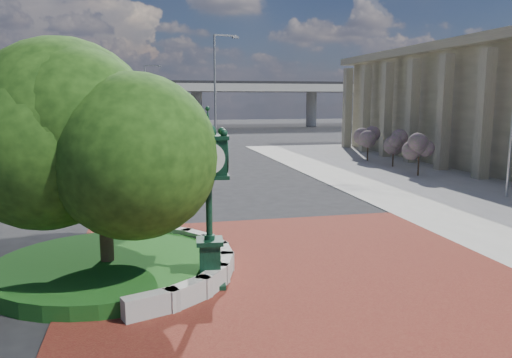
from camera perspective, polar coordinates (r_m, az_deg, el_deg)
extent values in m
plane|color=black|center=(14.88, 3.32, -9.36)|extent=(200.00, 200.00, 0.00)
cube|color=maroon|center=(13.97, 4.48, -10.53)|extent=(12.00, 12.00, 0.04)
cube|color=#9E9B93|center=(31.22, 27.11, -0.52)|extent=(20.00, 50.00, 0.04)
cube|color=#9E9B93|center=(11.44, -11.90, -13.94)|extent=(1.29, 0.76, 0.54)
cube|color=#9E9B93|center=(11.91, -7.73, -12.88)|extent=(1.20, 1.04, 0.54)
cube|color=#9E9B93|center=(12.63, -4.92, -11.52)|extent=(1.00, 1.22, 0.54)
cube|color=#9E9B93|center=(13.50, -3.60, -10.11)|extent=(0.71, 1.30, 0.54)
cube|color=#9E9B93|center=(14.42, -3.64, -8.84)|extent=(0.35, 1.25, 0.54)
cube|color=#9E9B93|center=(15.31, -4.78, -7.78)|extent=(0.71, 1.30, 0.54)
cube|color=#9E9B93|center=(16.09, -6.75, -6.97)|extent=(1.00, 1.22, 0.54)
cube|color=#9E9B93|center=(16.71, -9.32, -6.41)|extent=(1.20, 1.04, 0.54)
cube|color=#9E9B93|center=(17.14, -12.28, -6.11)|extent=(1.29, 0.76, 0.54)
cylinder|color=#124014|center=(14.32, -16.57, -9.64)|extent=(6.10, 6.10, 0.40)
cube|color=black|center=(32.93, 26.46, 6.95)|extent=(0.30, 40.00, 5.50)
cube|color=#9E9B93|center=(83.66, -10.29, 10.22)|extent=(90.00, 12.00, 1.20)
cube|color=black|center=(83.68, -10.30, 10.77)|extent=(90.00, 12.00, 0.40)
cylinder|color=#9E9B93|center=(84.29, -20.54, 7.40)|extent=(1.80, 1.80, 6.00)
cylinder|color=#9E9B93|center=(84.04, -6.78, 7.91)|extent=(1.80, 1.80, 6.00)
cylinder|color=#9E9B93|center=(88.44, 6.34, 7.98)|extent=(1.80, 1.80, 6.00)
cylinder|color=#38281C|center=(14.06, -16.73, -6.22)|extent=(0.36, 0.36, 2.17)
sphere|color=black|center=(13.62, -17.24, 4.58)|extent=(5.20, 5.20, 5.20)
cylinder|color=#38281C|center=(31.77, -12.83, 2.13)|extent=(0.36, 0.36, 1.92)
sphere|color=black|center=(31.58, -12.97, 6.24)|extent=(4.40, 4.40, 4.40)
cube|color=black|center=(12.95, -5.25, -11.90)|extent=(0.82, 0.82, 0.15)
cube|color=black|center=(12.75, -5.29, -9.46)|extent=(0.56, 0.56, 1.04)
cube|color=black|center=(12.59, -5.32, -7.10)|extent=(0.72, 0.72, 0.11)
cylinder|color=black|center=(12.38, -5.38, -3.29)|extent=(0.16, 0.16, 1.60)
cube|color=black|center=(12.17, -5.47, 2.61)|extent=(0.92, 0.92, 0.85)
cylinder|color=white|center=(11.73, -5.39, 2.36)|extent=(0.75, 0.13, 0.75)
cylinder|color=white|center=(12.61, -5.54, 2.83)|extent=(0.75, 0.13, 0.75)
cylinder|color=white|center=(12.16, -7.56, 2.56)|extent=(0.13, 0.75, 0.75)
cylinder|color=white|center=(12.19, -3.39, 2.64)|extent=(0.13, 0.75, 0.75)
sphere|color=black|center=(12.12, -5.51, 5.35)|extent=(0.41, 0.41, 0.41)
cone|color=black|center=(12.10, -5.54, 6.82)|extent=(0.17, 0.17, 0.47)
imported|color=#4F190B|center=(48.43, -8.01, 4.32)|extent=(1.90, 4.29, 1.43)
cylinder|color=slate|center=(43.01, -4.70, 9.48)|extent=(0.18, 0.18, 9.99)
cube|color=slate|center=(43.66, -3.49, 16.06)|extent=(2.00, 0.52, 0.13)
cube|color=slate|center=(43.95, -2.36, 15.88)|extent=(0.60, 0.37, 0.17)
cylinder|color=slate|center=(56.53, -12.47, 8.35)|extent=(0.15, 0.15, 8.29)
cube|color=slate|center=(56.47, -11.78, 12.59)|extent=(1.65, 0.49, 0.11)
cube|color=slate|center=(56.33, -11.02, 12.52)|extent=(0.50, 0.32, 0.14)
cylinder|color=#38281C|center=(32.25, 18.07, 1.36)|extent=(0.10, 0.10, 1.20)
sphere|color=#AC5697|center=(32.14, 18.15, 3.12)|extent=(1.20, 1.20, 1.20)
cylinder|color=#38281C|center=(36.07, 15.38, 2.26)|extent=(0.10, 0.10, 1.20)
sphere|color=#AC5697|center=(35.97, 15.45, 3.84)|extent=(1.20, 1.20, 1.20)
cylinder|color=#38281C|center=(39.06, 12.64, 2.87)|extent=(0.10, 0.10, 1.20)
sphere|color=#AC5697|center=(38.97, 12.69, 4.33)|extent=(1.20, 1.20, 1.20)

